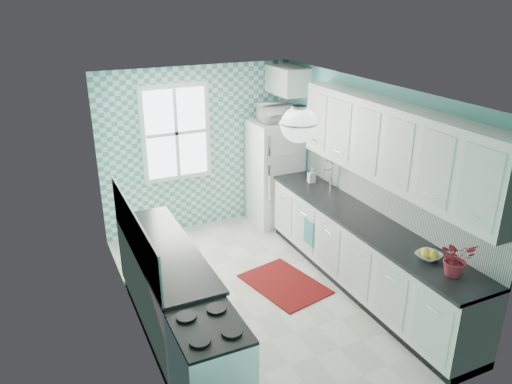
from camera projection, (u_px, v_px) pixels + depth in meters
name	position (u px, v px, depth m)	size (l,w,h in m)	color
floor	(261.00, 293.00, 6.20)	(3.00, 4.40, 0.02)	beige
ceiling	(262.00, 90.00, 5.26)	(3.00, 4.40, 0.02)	white
wall_back	(198.00, 149.00, 7.58)	(3.00, 0.02, 2.50)	#67BFB0
wall_front	(384.00, 300.00, 3.87)	(3.00, 0.02, 2.50)	#67BFB0
wall_left	(129.00, 224.00, 5.13)	(0.02, 4.40, 2.50)	#67BFB0
wall_right	(368.00, 180.00, 6.32)	(0.02, 4.40, 2.50)	#67BFB0
accent_wall	(199.00, 149.00, 7.57)	(3.00, 0.01, 2.50)	teal
window	(176.00, 133.00, 7.29)	(1.04, 0.05, 1.44)	white
backsplash_right	(387.00, 196.00, 6.00)	(0.02, 3.60, 0.51)	white
backsplash_left	(134.00, 232.00, 5.10)	(0.02, 2.15, 0.51)	white
upper_cabinets_right	(394.00, 145.00, 5.51)	(0.33, 3.20, 0.90)	silver
upper_cabinet_fridge	(287.00, 80.00, 7.40)	(0.40, 0.74, 0.40)	silver
ceiling_light	(299.00, 125.00, 4.65)	(0.34, 0.34, 0.35)	silver
base_cabinets_right	(362.00, 255.00, 6.16)	(0.60, 3.60, 0.90)	white
countertop_right	(364.00, 221.00, 5.98)	(0.63, 3.60, 0.04)	black
base_cabinets_left	(166.00, 287.00, 5.49)	(0.60, 2.15, 0.90)	white
countertop_left	(164.00, 249.00, 5.32)	(0.63, 2.15, 0.04)	black
fridge	(275.00, 173.00, 7.85)	(0.72, 0.71, 1.65)	white
stove	(210.00, 367.00, 4.30)	(0.59, 0.74, 0.89)	silver
sink	(319.00, 190.00, 6.88)	(0.57, 0.48, 0.53)	silver
rug	(284.00, 284.00, 6.36)	(0.74, 1.06, 0.02)	#6F0405
dish_towel	(309.00, 232.00, 6.68)	(0.02, 0.24, 0.35)	teal
fruit_bowl	(429.00, 256.00, 5.08)	(0.25, 0.25, 0.06)	white
potted_plant	(456.00, 258.00, 4.74)	(0.32, 0.28, 0.36)	red
soap_bottle	(312.00, 175.00, 7.09)	(0.10, 0.10, 0.21)	#8FABB3
microwave	(276.00, 113.00, 7.49)	(0.49, 0.33, 0.27)	silver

